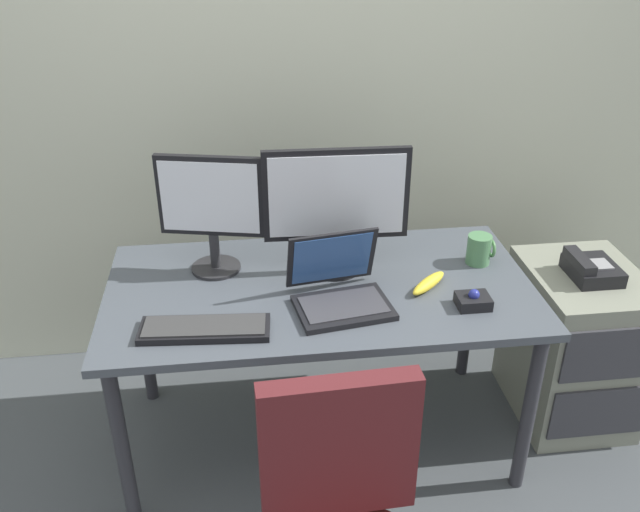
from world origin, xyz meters
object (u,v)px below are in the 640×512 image
object	(u,v)px
monitor_main	(336,202)
banana	(429,283)
keyboard	(205,329)
trackball_mouse	(473,300)
coffee_mug	(480,249)
file_cabinet	(574,344)
desk_phone	(591,269)
monitor_side	(211,207)
laptop	(339,289)

from	to	relation	value
monitor_main	banana	distance (m)	0.43
monitor_main	keyboard	xyz separation A→B (m)	(-0.47, -0.34, -0.26)
trackball_mouse	coffee_mug	size ratio (longest dim) A/B	0.98
file_cabinet	keyboard	bearing A→B (deg)	-168.67
file_cabinet	banana	bearing A→B (deg)	-170.30
monitor_main	trackball_mouse	xyz separation A→B (m)	(0.42, -0.30, -0.25)
desk_phone	coffee_mug	world-z (taller)	coffee_mug
keyboard	coffee_mug	bearing A→B (deg)	18.16
monitor_side	trackball_mouse	xyz separation A→B (m)	(0.86, -0.36, -0.23)
laptop	coffee_mug	world-z (taller)	laptop
desk_phone	laptop	bearing A→B (deg)	-171.25
monitor_main	coffee_mug	size ratio (longest dim) A/B	4.59
banana	desk_phone	bearing A→B (deg)	8.42
desk_phone	laptop	xyz separation A→B (m)	(-0.98, -0.15, 0.08)
banana	monitor_main	bearing A→B (deg)	151.01
monitor_side	banana	distance (m)	0.81
desk_phone	banana	bearing A→B (deg)	-171.58
coffee_mug	banana	bearing A→B (deg)	-146.33
monitor_main	banana	xyz separation A→B (m)	(0.30, -0.17, -0.25)
banana	laptop	bearing A→B (deg)	-170.58
laptop	coffee_mug	size ratio (longest dim) A/B	3.13
monitor_main	monitor_side	size ratio (longest dim) A/B	1.17
monitor_main	monitor_side	world-z (taller)	monitor_main
file_cabinet	coffee_mug	bearing A→B (deg)	174.44
desk_phone	laptop	size ratio (longest dim) A/B	0.57
laptop	coffee_mug	distance (m)	0.60
keyboard	monitor_side	bearing A→B (deg)	85.57
monitor_side	trackball_mouse	distance (m)	0.96
trackball_mouse	banana	world-z (taller)	trackball_mouse
monitor_side	banana	size ratio (longest dim) A/B	2.31
keyboard	file_cabinet	bearing A→B (deg)	11.33
keyboard	banana	size ratio (longest dim) A/B	2.21
monitor_side	keyboard	world-z (taller)	monitor_side
desk_phone	keyboard	size ratio (longest dim) A/B	0.48
monitor_side	laptop	world-z (taller)	monitor_side
desk_phone	file_cabinet	bearing A→B (deg)	63.22
desk_phone	trackball_mouse	world-z (taller)	trackball_mouse
monitor_side	banana	world-z (taller)	monitor_side
desk_phone	monitor_side	bearing A→B (deg)	174.73
monitor_main	monitor_side	distance (m)	0.44
laptop	trackball_mouse	bearing A→B (deg)	-10.13
laptop	banana	bearing A→B (deg)	9.42
desk_phone	coffee_mug	distance (m)	0.43
desk_phone	monitor_main	world-z (taller)	monitor_main
coffee_mug	trackball_mouse	bearing A→B (deg)	-111.86
keyboard	laptop	distance (m)	0.46
laptop	trackball_mouse	size ratio (longest dim) A/B	3.18
monitor_side	keyboard	distance (m)	0.47
banana	coffee_mug	bearing A→B (deg)	33.67
keyboard	laptop	xyz separation A→B (m)	(0.45, 0.12, 0.04)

